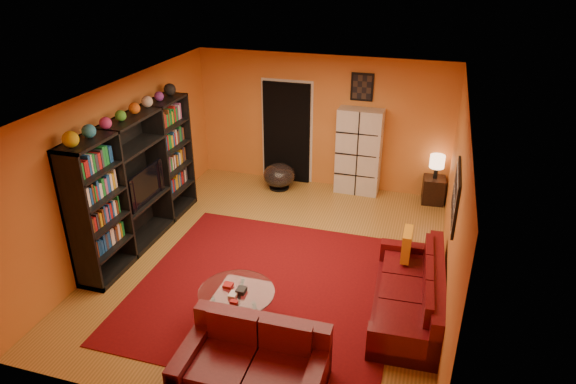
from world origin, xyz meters
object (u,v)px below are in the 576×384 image
(sofa, at_px, (414,294))
(table_lamp, at_px, (437,162))
(loveseat, at_px, (254,363))
(side_table, at_px, (433,190))
(tv, at_px, (141,184))
(storage_cabinet, at_px, (359,152))
(bowl_chair, at_px, (279,176))
(coffee_table, at_px, (237,295))
(entertainment_unit, at_px, (138,181))

(sofa, distance_m, table_lamp, 3.46)
(loveseat, relative_size, side_table, 3.20)
(tv, height_order, storage_cabinet, storage_cabinet)
(tv, distance_m, table_lamp, 5.25)
(bowl_chair, xyz_separation_m, table_lamp, (2.97, 0.25, 0.54))
(tv, height_order, loveseat, tv)
(coffee_table, height_order, side_table, side_table)
(coffee_table, relative_size, storage_cabinet, 0.57)
(sofa, relative_size, bowl_chair, 3.42)
(side_table, bearing_deg, loveseat, -108.39)
(sofa, distance_m, bowl_chair, 4.27)
(bowl_chair, distance_m, side_table, 2.98)
(coffee_table, xyz_separation_m, side_table, (2.26, 4.28, -0.19))
(sofa, bearing_deg, loveseat, -135.23)
(entertainment_unit, relative_size, tv, 3.13)
(loveseat, relative_size, bowl_chair, 2.55)
(tv, bearing_deg, storage_cabinet, -47.23)
(entertainment_unit, distance_m, tv, 0.07)
(storage_cabinet, relative_size, bowl_chair, 2.68)
(sofa, bearing_deg, entertainment_unit, 168.70)
(tv, distance_m, side_table, 5.30)
(entertainment_unit, bearing_deg, bowl_chair, 58.12)
(coffee_table, height_order, storage_cabinet, storage_cabinet)
(sofa, xyz_separation_m, side_table, (0.11, 3.42, -0.04))
(coffee_table, bearing_deg, storage_cabinet, 79.48)
(entertainment_unit, height_order, sofa, entertainment_unit)
(entertainment_unit, distance_m, coffee_table, 2.80)
(loveseat, bearing_deg, entertainment_unit, 48.90)
(entertainment_unit, xyz_separation_m, table_lamp, (4.52, 2.75, -0.23))
(coffee_table, bearing_deg, tv, 145.10)
(bowl_chair, bearing_deg, loveseat, -75.69)
(storage_cabinet, xyz_separation_m, side_table, (1.46, -0.05, -0.59))
(entertainment_unit, xyz_separation_m, loveseat, (2.81, -2.41, -0.77))
(tv, height_order, side_table, tv)
(tv, distance_m, sofa, 4.47)
(storage_cabinet, relative_size, side_table, 3.36)
(loveseat, distance_m, storage_cabinet, 5.25)
(loveseat, distance_m, side_table, 5.44)
(coffee_table, bearing_deg, entertainment_unit, 145.90)
(storage_cabinet, distance_m, side_table, 1.58)
(table_lamp, bearing_deg, tv, -148.53)
(sofa, bearing_deg, side_table, 85.40)
(tv, relative_size, side_table, 1.91)
(tv, height_order, bowl_chair, tv)
(sofa, distance_m, loveseat, 2.37)
(tv, xyz_separation_m, table_lamp, (4.47, 2.74, -0.18))
(storage_cabinet, bearing_deg, tv, -135.65)
(side_table, bearing_deg, storage_cabinet, 178.04)
(tv, bearing_deg, side_table, -58.53)
(sofa, height_order, coffee_table, sofa)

